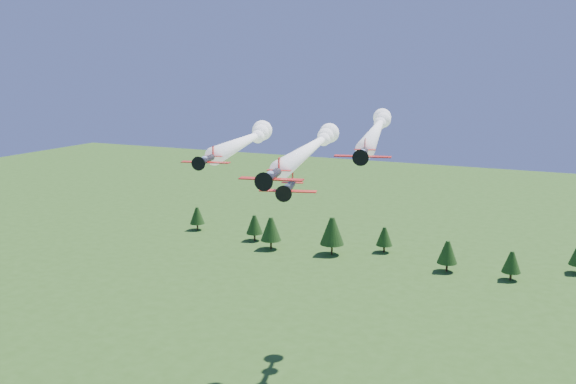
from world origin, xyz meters
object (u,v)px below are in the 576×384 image
at_px(plane_lead, 314,145).
at_px(plane_left, 248,139).
at_px(plane_slot, 288,188).
at_px(plane_right, 377,128).

relative_size(plane_lead, plane_left, 1.30).
bearing_deg(plane_slot, plane_left, 118.54).
bearing_deg(plane_left, plane_slot, -60.24).
height_order(plane_left, plane_right, plane_right).
xyz_separation_m(plane_lead, plane_slot, (2.65, -15.67, -4.04)).
bearing_deg(plane_right, plane_lead, -131.63).
xyz_separation_m(plane_left, plane_right, (17.91, 14.17, 1.42)).
bearing_deg(plane_slot, plane_right, 66.07).
bearing_deg(plane_slot, plane_lead, 83.76).
bearing_deg(plane_lead, plane_left, 174.82).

